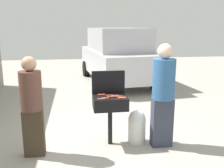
{
  "coord_description": "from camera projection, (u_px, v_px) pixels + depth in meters",
  "views": [
    {
      "loc": [
        -0.55,
        -4.34,
        2.1
      ],
      "look_at": [
        0.15,
        0.36,
        1.0
      ],
      "focal_mm": 40.44,
      "sensor_mm": 36.0,
      "label": 1
    }
  ],
  "objects": [
    {
      "name": "hot_dog_5",
      "position": [
        115.0,
        96.0,
        4.41
      ],
      "size": [
        0.13,
        0.03,
        0.03
      ],
      "primitive_type": "cylinder",
      "rotation": [
        0.0,
        1.57,
        0.02
      ],
      "color": "#C6593D",
      "rests_on": "bbq_grill"
    },
    {
      "name": "hot_dog_3",
      "position": [
        122.0,
        97.0,
        4.31
      ],
      "size": [
        0.13,
        0.03,
        0.03
      ],
      "primitive_type": "cylinder",
      "rotation": [
        0.0,
        1.57,
        -0.05
      ],
      "color": "#AD4228",
      "rests_on": "bbq_grill"
    },
    {
      "name": "person_left",
      "position": [
        32.0,
        103.0,
        4.01
      ],
      "size": [
        0.35,
        0.35,
        1.65
      ],
      "rotation": [
        0.0,
        0.0,
        -0.11
      ],
      "color": "#3F3323",
      "rests_on": "ground"
    },
    {
      "name": "grill_lid_open",
      "position": [
        108.0,
        82.0,
        4.58
      ],
      "size": [
        0.6,
        0.05,
        0.42
      ],
      "primitive_type": "cube",
      "color": "black",
      "rests_on": "bbq_grill"
    },
    {
      "name": "person_right",
      "position": [
        163.0,
        92.0,
        4.33
      ],
      "size": [
        0.38,
        0.38,
        1.82
      ],
      "rotation": [
        0.0,
        0.0,
        3.13
      ],
      "color": "#333847",
      "rests_on": "ground"
    },
    {
      "name": "ground_plane",
      "position": [
        107.0,
        140.0,
        4.74
      ],
      "size": [
        24.0,
        24.0,
        0.0
      ],
      "primitive_type": "plane",
      "color": "#9E998E"
    },
    {
      "name": "hot_dog_4",
      "position": [
        101.0,
        99.0,
        4.22
      ],
      "size": [
        0.13,
        0.03,
        0.03
      ],
      "primitive_type": "cylinder",
      "rotation": [
        0.0,
        1.57,
        -0.0
      ],
      "color": "#B74C33",
      "rests_on": "bbq_grill"
    },
    {
      "name": "bbq_grill",
      "position": [
        110.0,
        104.0,
        4.44
      ],
      "size": [
        0.6,
        0.44,
        0.89
      ],
      "color": "black",
      "rests_on": "ground"
    },
    {
      "name": "propane_tank",
      "position": [
        137.0,
        126.0,
        4.59
      ],
      "size": [
        0.32,
        0.32,
        0.62
      ],
      "color": "silver",
      "rests_on": "ground"
    },
    {
      "name": "hot_dog_0",
      "position": [
        105.0,
        98.0,
        4.26
      ],
      "size": [
        0.13,
        0.03,
        0.03
      ],
      "primitive_type": "cylinder",
      "rotation": [
        0.0,
        1.57,
        -0.02
      ],
      "color": "#B74C33",
      "rests_on": "bbq_grill"
    },
    {
      "name": "parked_minivan",
      "position": [
        117.0,
        56.0,
        9.32
      ],
      "size": [
        2.45,
        4.59,
        2.02
      ],
      "rotation": [
        0.0,
        0.0,
        3.26
      ],
      "color": "#B7B7BC",
      "rests_on": "ground"
    },
    {
      "name": "hot_dog_2",
      "position": [
        101.0,
        95.0,
        4.49
      ],
      "size": [
        0.13,
        0.03,
        0.03
      ],
      "primitive_type": "cylinder",
      "rotation": [
        0.0,
        1.57,
        -0.06
      ],
      "color": "#C6593D",
      "rests_on": "bbq_grill"
    },
    {
      "name": "hot_dog_6",
      "position": [
        119.0,
        96.0,
        4.37
      ],
      "size": [
        0.13,
        0.04,
        0.03
      ],
      "primitive_type": "cylinder",
      "rotation": [
        0.0,
        1.57,
        0.1
      ],
      "color": "#B74C33",
      "rests_on": "bbq_grill"
    },
    {
      "name": "hot_dog_7",
      "position": [
        109.0,
        95.0,
        4.44
      ],
      "size": [
        0.13,
        0.03,
        0.03
      ],
      "primitive_type": "cylinder",
      "rotation": [
        0.0,
        1.57,
        0.03
      ],
      "color": "#B74C33",
      "rests_on": "bbq_grill"
    },
    {
      "name": "hot_dog_8",
      "position": [
        111.0,
        97.0,
        4.35
      ],
      "size": [
        0.13,
        0.03,
        0.03
      ],
      "primitive_type": "cylinder",
      "rotation": [
        0.0,
        1.57,
        -0.01
      ],
      "color": "#AD4228",
      "rests_on": "bbq_grill"
    },
    {
      "name": "hot_dog_1",
      "position": [
        122.0,
        98.0,
        4.27
      ],
      "size": [
        0.13,
        0.03,
        0.03
      ],
      "primitive_type": "cylinder",
      "rotation": [
        0.0,
        1.57,
        -0.06
      ],
      "color": "#C6593D",
      "rests_on": "bbq_grill"
    }
  ]
}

